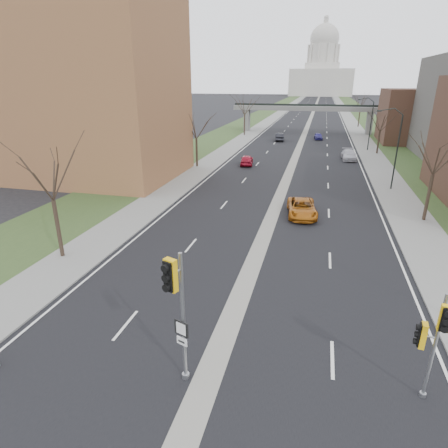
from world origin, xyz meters
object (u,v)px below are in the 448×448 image
at_px(signal_pole_median, 176,298).
at_px(car_right_mid, 349,155).
at_px(car_left_near, 247,160).
at_px(car_left_far, 280,137).
at_px(car_right_far, 318,136).
at_px(car_right_near, 302,208).
at_px(signal_pole_right, 433,334).

relative_size(signal_pole_median, car_right_mid, 1.10).
height_order(car_left_near, car_left_far, car_left_far).
xyz_separation_m(car_left_far, car_right_far, (7.64, 3.72, -0.11)).
bearing_deg(car_right_near, car_right_mid, 71.31).
relative_size(signal_pole_right, car_left_near, 1.06).
xyz_separation_m(signal_pole_median, car_right_mid, (9.13, 49.63, -3.22)).
relative_size(car_right_mid, car_right_far, 1.33).
bearing_deg(signal_pole_right, signal_pole_median, -164.27).
height_order(signal_pole_median, car_left_far, signal_pole_median).
bearing_deg(car_left_far, car_right_mid, 119.08).
xyz_separation_m(signal_pole_right, car_right_mid, (-0.02, 48.13, -2.25)).
relative_size(car_left_near, car_left_far, 0.92).
distance_m(signal_pole_median, car_right_mid, 50.56).
height_order(car_left_near, car_right_far, car_left_near).
relative_size(signal_pole_right, car_left_far, 0.98).
distance_m(car_right_near, car_right_mid, 28.53).
height_order(signal_pole_median, car_left_near, signal_pole_median).
bearing_deg(car_left_near, car_right_near, 105.96).
bearing_deg(car_left_near, signal_pole_median, 89.41).
height_order(car_left_far, car_right_mid, car_left_far).
relative_size(car_right_near, car_right_far, 1.37).
height_order(signal_pole_right, car_right_mid, signal_pole_right).
distance_m(signal_pole_right, car_left_far, 66.46).
relative_size(signal_pole_median, car_left_near, 1.32).
height_order(signal_pole_median, car_right_far, signal_pole_median).
bearing_deg(car_left_far, car_right_far, -161.33).
relative_size(car_left_far, car_right_near, 0.88).
bearing_deg(signal_pole_right, car_left_near, 116.31).
distance_m(car_left_near, car_right_far, 30.09).
relative_size(signal_pole_right, car_right_mid, 0.89).
xyz_separation_m(car_left_near, car_right_far, (9.62, 28.51, -0.07)).
relative_size(signal_pole_median, car_right_far, 1.46).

